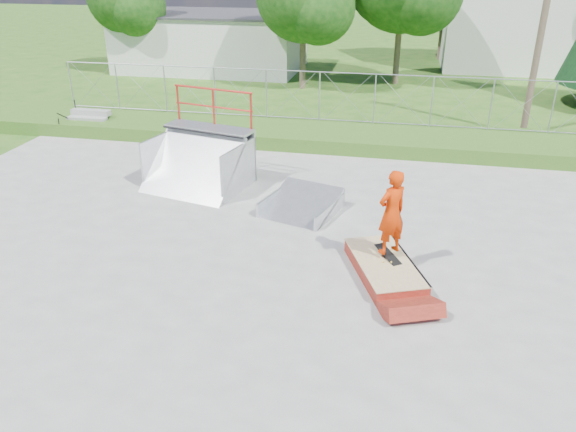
% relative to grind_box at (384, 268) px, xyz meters
% --- Properties ---
extents(ground, '(120.00, 120.00, 0.00)m').
position_rel_grind_box_xyz_m(ground, '(-2.92, -0.68, -0.17)').
color(ground, '#245217').
rests_on(ground, ground).
extents(concrete_pad, '(20.00, 16.00, 0.04)m').
position_rel_grind_box_xyz_m(concrete_pad, '(-2.92, -0.68, -0.15)').
color(concrete_pad, gray).
rests_on(concrete_pad, ground).
extents(grass_berm, '(24.00, 3.00, 0.50)m').
position_rel_grind_box_xyz_m(grass_berm, '(-2.92, 8.82, 0.08)').
color(grass_berm, '#245217').
rests_on(grass_berm, ground).
extents(grind_box, '(1.88, 2.54, 0.34)m').
position_rel_grind_box_xyz_m(grind_box, '(0.00, 0.00, 0.00)').
color(grind_box, maroon).
rests_on(grind_box, concrete_pad).
extents(quarter_pipe, '(3.09, 2.79, 2.65)m').
position_rel_grind_box_xyz_m(quarter_pipe, '(-5.51, 3.81, 1.16)').
color(quarter_pipe, '#AFB3B7').
rests_on(quarter_pipe, concrete_pad).
extents(flat_bank_ramp, '(2.15, 2.22, 0.52)m').
position_rel_grind_box_xyz_m(flat_bank_ramp, '(-2.28, 2.69, 0.09)').
color(flat_bank_ramp, '#AFB3B7').
rests_on(flat_bank_ramp, concrete_pad).
extents(skateboard, '(0.63, 0.78, 0.13)m').
position_rel_grind_box_xyz_m(skateboard, '(0.06, 0.21, 0.21)').
color(skateboard, black).
rests_on(skateboard, grind_box).
extents(skater, '(0.79, 0.77, 1.82)m').
position_rel_grind_box_xyz_m(skater, '(0.06, 0.21, 1.13)').
color(skater, red).
rests_on(skater, grind_box).
extents(concrete_stairs, '(1.50, 1.60, 0.80)m').
position_rel_grind_box_xyz_m(concrete_stairs, '(-11.42, 8.02, 0.23)').
color(concrete_stairs, gray).
rests_on(concrete_stairs, ground).
extents(chain_link_fence, '(20.00, 0.06, 1.80)m').
position_rel_grind_box_xyz_m(chain_link_fence, '(-2.92, 9.82, 1.23)').
color(chain_link_fence, '#92959A').
rests_on(chain_link_fence, grass_berm).
extents(utility_building_flat, '(10.00, 6.00, 3.00)m').
position_rel_grind_box_xyz_m(utility_building_flat, '(-10.92, 21.32, 1.33)').
color(utility_building_flat, beige).
rests_on(utility_building_flat, ground).
extents(utility_pole, '(0.24, 0.24, 8.00)m').
position_rel_grind_box_xyz_m(utility_pole, '(4.58, 11.32, 3.83)').
color(utility_pole, brown).
rests_on(utility_pole, ground).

